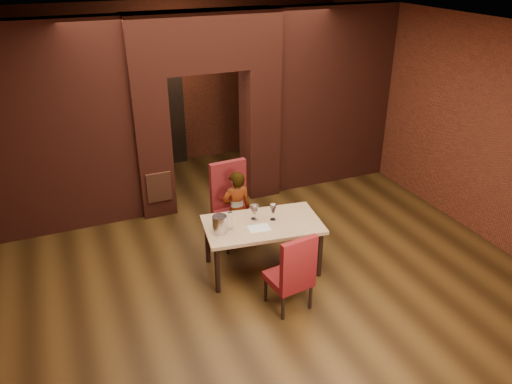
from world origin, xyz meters
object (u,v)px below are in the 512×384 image
potted_plant (280,214)px  wine_glass_c (273,212)px  person_seated (237,210)px  wine_bucket (220,224)px  chair_near (289,270)px  dining_table (262,246)px  wine_glass_a (253,212)px  chair_far (235,206)px  water_bottle (230,220)px  wine_glass_b (255,213)px

potted_plant → wine_glass_c: bearing=-120.5°
person_seated → wine_bucket: 0.90m
chair_near → wine_glass_c: bearing=-109.5°
dining_table → wine_glass_c: (0.17, 0.03, 0.48)m
chair_near → potted_plant: 2.01m
wine_glass_a → wine_glass_c: bearing=-27.1°
dining_table → chair_near: (-0.02, -0.84, 0.16)m
dining_table → chair_near: bearing=-83.6°
chair_far → water_bottle: size_ratio=4.67×
dining_table → wine_glass_a: 0.50m
chair_far → wine_glass_a: bearing=-91.9°
chair_near → wine_bucket: bearing=-62.7°
chair_near → water_bottle: 1.03m
water_bottle → potted_plant: size_ratio=0.61×
water_bottle → potted_plant: bearing=39.2°
wine_glass_c → water_bottle: bearing=-179.3°
person_seated → potted_plant: person_seated is taller
wine_glass_c → wine_bucket: wine_bucket is taller
wine_glass_b → wine_glass_c: (0.23, -0.08, -0.00)m
dining_table → person_seated: size_ratio=1.29×
wine_glass_b → wine_bucket: 0.55m
water_bottle → chair_far: bearing=65.2°
wine_glass_a → wine_bucket: (-0.54, -0.16, 0.01)m
wine_glass_c → wine_bucket: (-0.77, -0.04, 0.00)m
dining_table → chair_far: 0.85m
chair_near → potted_plant: (0.75, 1.84, -0.31)m
chair_far → person_seated: chair_far is taller
person_seated → wine_glass_b: person_seated is taller
wine_bucket → wine_glass_b: bearing=11.7°
wine_bucket → water_bottle: size_ratio=0.89×
person_seated → wine_glass_b: bearing=95.9°
dining_table → chair_far: (-0.09, 0.80, 0.26)m
dining_table → chair_near: chair_near is taller
chair_near → wine_glass_c: (0.19, 0.88, 0.32)m
wine_glass_b → water_bottle: (-0.39, -0.08, 0.02)m
wine_glass_b → water_bottle: size_ratio=0.86×
wine_bucket → water_bottle: 0.16m
wine_glass_c → potted_plant: (0.56, 0.96, -0.63)m
wine_glass_c → water_bottle: (-0.62, -0.01, 0.02)m
potted_plant → person_seated: bearing=-161.4°
person_seated → wine_glass_a: size_ratio=5.78×
chair_far → person_seated: (-0.01, -0.09, -0.02)m
dining_table → water_bottle: bearing=-175.7°
dining_table → wine_glass_b: wine_glass_b is taller
person_seated → wine_glass_b: (0.04, -0.60, 0.24)m
dining_table → wine_glass_c: 0.51m
wine_bucket → wine_glass_a: bearing=16.3°
dining_table → wine_glass_b: bearing=127.4°
chair_near → water_bottle: size_ratio=3.99×
chair_far → wine_bucket: 0.98m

